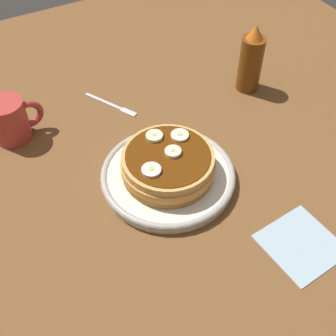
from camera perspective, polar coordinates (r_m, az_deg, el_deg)
name	(u,v)px	position (r cm, az deg, el deg)	size (l,w,h in cm)	color
ground_plane	(168,185)	(77.60, 0.00, -2.28)	(140.00, 140.00, 3.00)	brown
plate	(168,175)	(75.59, 0.00, -0.99)	(23.63, 23.63, 2.13)	silver
pancake_stack	(169,165)	(73.39, 0.11, 0.44)	(16.44, 16.40, 4.56)	#A36D2B
banana_slice_0	(172,150)	(72.24, 0.48, 2.36)	(2.81, 2.81, 0.83)	#F5EDB8
banana_slice_1	(151,170)	(69.26, -2.21, -0.29)	(3.22, 3.22, 0.74)	#F1E2C3
banana_slice_2	(180,136)	(74.89, 1.57, 4.30)	(3.14, 3.14, 0.71)	#F0E7C4
banana_slice_3	(152,137)	(74.52, -2.15, 4.08)	(2.96, 2.96, 0.85)	#ECF1B8
coffee_mug	(11,119)	(86.53, -20.07, 6.05)	(10.19, 7.05, 8.34)	#B23833
napkin	(301,244)	(71.43, 17.15, -9.57)	(11.00, 11.00, 0.30)	#99B2BF
fork	(113,105)	(91.58, -7.23, 8.23)	(7.04, 11.90, 0.50)	silver
syrup_bottle	(251,61)	(93.76, 10.88, 13.73)	(4.90, 4.90, 14.87)	brown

